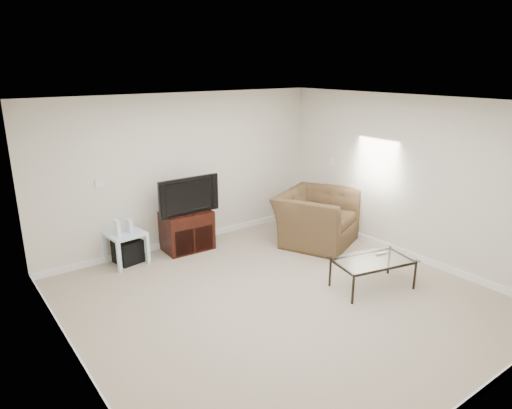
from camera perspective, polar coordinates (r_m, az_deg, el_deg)
floor at (r=6.04m, az=3.02°, el=-11.76°), size 5.00×5.00×0.00m
ceiling at (r=5.31m, az=3.45°, el=12.60°), size 5.00×5.00×0.00m
wall_back at (r=7.57m, az=-8.95°, el=4.20°), size 5.00×0.02×2.50m
wall_left at (r=4.48m, az=-22.41°, el=-6.06°), size 0.02×5.00×2.50m
wall_right at (r=7.35m, az=18.44°, el=3.12°), size 0.02×5.00×2.50m
plate_back at (r=7.05m, az=-19.01°, el=2.50°), size 0.12×0.02×0.12m
plate_right_switch at (r=8.33m, az=9.44°, el=5.35°), size 0.02×0.09×0.13m
plate_right_outlet at (r=8.38m, az=10.59°, el=-1.39°), size 0.02×0.08×0.12m
tv_stand at (r=7.54m, az=-8.64°, el=-3.22°), size 0.79×0.56×0.64m
dvd_player at (r=7.43m, az=-8.56°, el=-1.77°), size 0.43×0.31×0.06m
television at (r=7.32m, az=-8.74°, el=1.26°), size 0.96×0.20×0.60m
side_table at (r=7.23m, az=-15.91°, el=-5.21°), size 0.57×0.57×0.50m
subwoofer at (r=7.29m, az=-15.72°, el=-5.64°), size 0.42×0.42×0.36m
game_console at (r=7.04m, az=-16.97°, el=-2.77°), size 0.06×0.17×0.23m
game_case at (r=7.12m, az=-15.62°, el=-2.56°), size 0.07×0.15×0.20m
recliner at (r=7.74m, az=7.67°, el=-0.60°), size 1.57×1.33×1.16m
coffee_table at (r=6.43m, az=14.33°, el=-8.33°), size 1.18×0.83×0.42m
remote at (r=6.53m, az=15.39°, el=-5.90°), size 0.17×0.07×0.02m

